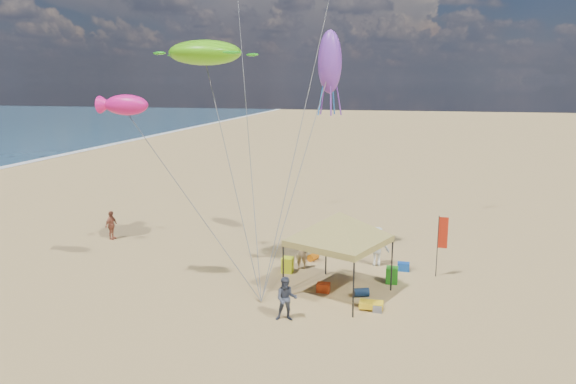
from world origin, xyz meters
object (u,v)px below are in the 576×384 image
person_far_a (111,225)px  cooler_red (323,288)px  canopy_tent (339,215)px  feather_flag (442,236)px  chair_yellow (287,265)px  person_near_a (301,252)px  person_near_b (286,299)px  beach_cart (371,305)px  cooler_blue (403,267)px  person_near_c (377,246)px  chair_green (392,275)px

person_far_a → cooler_red: bearing=-106.2°
canopy_tent → person_far_a: 14.35m
feather_flag → chair_yellow: bearing=-171.6°
person_near_a → person_near_b: size_ratio=0.95×
person_near_a → feather_flag: bearing=162.0°
beach_cart → cooler_blue: bearing=76.7°
chair_yellow → person_near_c: person_near_c is taller
cooler_blue → chair_yellow: size_ratio=0.77×
cooler_red → chair_green: chair_green is taller
cooler_blue → person_near_b: size_ratio=0.33×
chair_green → feather_flag: bearing=31.1°
canopy_tent → person_near_c: canopy_tent is taller
person_near_a → chair_green: bearing=146.9°
beach_cart → person_near_c: 5.17m
chair_yellow → feather_flag: bearing=8.4°
canopy_tent → chair_yellow: bearing=142.8°
cooler_blue → chair_yellow: (-5.18, -1.44, 0.16)m
person_near_b → person_near_c: size_ratio=0.88×
feather_flag → beach_cart: size_ratio=3.12×
canopy_tent → cooler_red: 3.21m
canopy_tent → person_near_a: canopy_tent is taller
person_near_c → person_near_b: bearing=52.9°
cooler_red → chair_yellow: bearing=135.9°
person_near_c → chair_green: bearing=96.5°
feather_flag → beach_cart: bearing=-122.4°
canopy_tent → person_near_b: (-1.49, -2.92, -2.51)m
person_far_a → canopy_tent: bearing=-105.5°
cooler_red → person_far_a: bearing=159.3°
canopy_tent → feather_flag: 5.31m
feather_flag → person_far_a: (-17.43, 1.87, -1.09)m
person_near_b → person_near_c: (2.79, 6.76, 0.11)m
person_near_b → person_far_a: size_ratio=1.04×
person_near_c → person_far_a: bearing=-18.6°
cooler_red → person_near_b: person_near_b is taller
chair_green → beach_cart: size_ratio=0.78×
chair_green → person_near_b: 5.90m
person_near_a → person_near_c: bearing=178.8°
person_near_b → person_near_a: bearing=83.7°
chair_yellow → person_far_a: person_far_a is taller
cooler_red → beach_cart: size_ratio=0.60×
chair_yellow → person_near_b: person_near_b is taller
canopy_tent → person_near_b: bearing=-117.1°
feather_flag → canopy_tent: bearing=-144.5°
chair_green → chair_yellow: 4.72m
cooler_blue → person_near_b: 7.55m
cooler_red → person_near_c: size_ratio=0.29×
person_near_b → cooler_red: bearing=61.1°
feather_flag → cooler_red: (-4.77, -2.93, -1.70)m
person_near_b → person_far_a: person_near_b is taller
person_near_b → chair_yellow: bearing=90.5°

